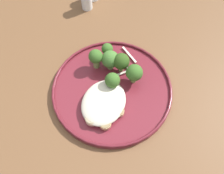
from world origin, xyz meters
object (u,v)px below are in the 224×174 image
seared_scallop_tilted_round (105,124)px  broccoli_floret_near_rim (110,60)px  seared_scallop_center_golden (92,119)px  seared_scallop_tiny_bay (108,109)px  seared_scallop_left_edge (94,110)px  seared_scallop_half_hidden (118,111)px  broccoli_floret_tall_stalk (134,73)px  seared_scallop_on_noodles (110,96)px  seared_scallop_right_edge (91,101)px  broccoli_floret_rear_charred (121,62)px  dinner_plate (112,89)px  broccoli_floret_left_leaning (96,57)px  broccoli_floret_center_pile (107,50)px  broccoli_floret_small_sprig (112,81)px

seared_scallop_tilted_round → broccoli_floret_near_rim: bearing=18.9°
seared_scallop_center_golden → seared_scallop_tiny_bay: size_ratio=1.11×
seared_scallop_left_edge → seared_scallop_tilted_round: (-0.02, -0.04, -0.00)m
seared_scallop_half_hidden → broccoli_floret_tall_stalk: 0.10m
seared_scallop_on_noodles → seared_scallop_right_edge: (-0.03, 0.04, 0.00)m
broccoli_floret_rear_charred → broccoli_floret_tall_stalk: bearing=-113.2°
dinner_plate → broccoli_floret_near_rim: size_ratio=5.23×
broccoli_floret_near_rim → broccoli_floret_rear_charred: bearing=-86.4°
seared_scallop_center_golden → broccoli_floret_tall_stalk: bearing=-19.8°
seared_scallop_tiny_bay → broccoli_floret_left_leaning: size_ratio=0.46×
seared_scallop_left_edge → broccoli_floret_left_leaning: bearing=22.2°
broccoli_floret_rear_charred → broccoli_floret_near_rim: 0.03m
broccoli_floret_rear_charred → broccoli_floret_left_leaning: size_ratio=1.00×
seared_scallop_tilted_round → seared_scallop_right_edge: seared_scallop_right_edge is taller
broccoli_floret_left_leaning → seared_scallop_half_hidden: bearing=-134.8°
seared_scallop_right_edge → broccoli_floret_near_rim: bearing=-1.4°
seared_scallop_half_hidden → broccoli_floret_tall_stalk: (0.09, -0.00, 0.02)m
seared_scallop_center_golden → broccoli_floret_center_pile: bearing=12.5°
seared_scallop_tiny_bay → broccoli_floret_rear_charred: 0.12m
seared_scallop_half_hidden → broccoli_floret_small_sprig: 0.07m
seared_scallop_half_hidden → broccoli_floret_small_sprig: (0.06, 0.04, 0.02)m
seared_scallop_tilted_round → broccoli_floret_small_sprig: 0.10m
seared_scallop_tilted_round → seared_scallop_tiny_bay: bearing=11.1°
broccoli_floret_small_sprig → seared_scallop_tiny_bay: bearing=-165.5°
dinner_plate → seared_scallop_tilted_round: size_ratio=10.78×
seared_scallop_tiny_bay → seared_scallop_on_noodles: bearing=17.3°
broccoli_floret_tall_stalk → broccoli_floret_left_leaning: bearing=87.3°
broccoli_floret_left_leaning → broccoli_floret_tall_stalk: bearing=-92.7°
seared_scallop_right_edge → broccoli_floret_near_rim: (0.11, -0.00, 0.02)m
seared_scallop_right_edge → broccoli_floret_tall_stalk: 0.12m
seared_scallop_center_golden → broccoli_floret_near_rim: bearing=7.4°
seared_scallop_on_noodles → seared_scallop_center_golden: (-0.07, 0.01, 0.00)m
seared_scallop_on_noodles → seared_scallop_half_hidden: bearing=-131.4°
dinner_plate → seared_scallop_half_hidden: bearing=-144.4°
seared_scallop_left_edge → broccoli_floret_small_sprig: (0.07, -0.01, 0.02)m
broccoli_floret_near_rim → dinner_plate: bearing=-153.4°
broccoli_floret_rear_charred → broccoli_floret_small_sprig: broccoli_floret_rear_charred is taller
seared_scallop_center_golden → broccoli_floret_center_pile: size_ratio=0.63×
seared_scallop_tiny_bay → broccoli_floret_tall_stalk: broccoli_floret_tall_stalk is taller
seared_scallop_tilted_round → broccoli_floret_left_leaning: bearing=31.5°
seared_scallop_on_noodles → broccoli_floret_tall_stalk: broccoli_floret_tall_stalk is taller
seared_scallop_center_golden → dinner_plate: bearing=-5.7°
broccoli_floret_rear_charred → seared_scallop_right_edge: bearing=164.7°
seared_scallop_right_edge → dinner_plate: bearing=-30.8°
seared_scallop_center_golden → seared_scallop_right_edge: size_ratio=0.99×
broccoli_floret_rear_charred → seared_scallop_tiny_bay: bearing=-172.1°
dinner_plate → broccoli_floret_tall_stalk: bearing=-43.2°
seared_scallop_tiny_bay → broccoli_floret_small_sprig: size_ratio=0.50×
seared_scallop_tilted_round → dinner_plate: bearing=13.6°
seared_scallop_right_edge → seared_scallop_half_hidden: bearing=-89.7°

